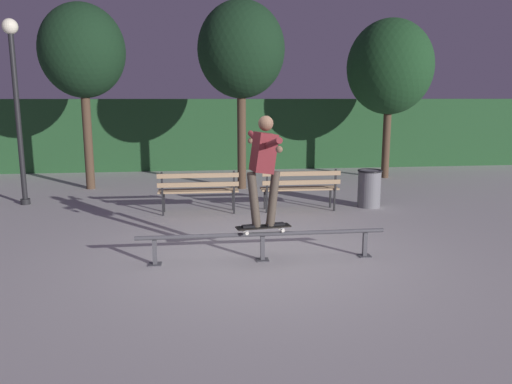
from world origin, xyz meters
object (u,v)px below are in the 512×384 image
object	(u,v)px
grind_rail	(263,239)
park_bench_left_center	(300,185)
tree_far_right	(390,67)
tree_behind_benches	(241,51)
skateboard	(263,227)
trash_can	(369,188)
tree_far_left	(82,52)
lamp_post_left	(15,89)
skateboarder	(264,162)
park_bench_leftmost	(198,188)

from	to	relation	value
grind_rail	park_bench_left_center	world-z (taller)	park_bench_left_center
tree_far_right	tree_behind_benches	world-z (taller)	tree_behind_benches
skateboard	grind_rail	bearing A→B (deg)	-180.00
park_bench_left_center	trash_can	size ratio (longest dim) A/B	2.00
tree_behind_benches	tree_far_left	size ratio (longest dim) A/B	1.02
skateboard	tree_far_left	size ratio (longest dim) A/B	0.18
trash_can	lamp_post_left	bearing A→B (deg)	170.97
skateboarder	park_bench_left_center	bearing A→B (deg)	68.70
tree_far_right	tree_behind_benches	xyz separation A→B (m)	(-4.31, -1.22, 0.30)
grind_rail	trash_can	bearing A→B (deg)	49.82
park_bench_leftmost	trash_can	size ratio (longest dim) A/B	2.00
park_bench_leftmost	park_bench_left_center	distance (m)	2.07
park_bench_leftmost	park_bench_left_center	world-z (taller)	same
tree_behind_benches	lamp_post_left	xyz separation A→B (m)	(-4.90, -1.36, -0.95)
tree_far_right	lamp_post_left	size ratio (longest dim) A/B	1.14
skateboard	park_bench_leftmost	world-z (taller)	park_bench_leftmost
tree_behind_benches	lamp_post_left	bearing A→B (deg)	-164.47
park_bench_leftmost	tree_far_right	size ratio (longest dim) A/B	0.36
grind_rail	park_bench_leftmost	xyz separation A→B (m)	(-0.87, 3.04, 0.22)
grind_rail	trash_can	xyz separation A→B (m)	(2.74, 3.25, 0.09)
grind_rail	skateboarder	size ratio (longest dim) A/B	2.30
skateboarder	trash_can	distance (m)	4.36
park_bench_left_center	lamp_post_left	size ratio (longest dim) A/B	0.41
lamp_post_left	tree_far_left	bearing A→B (deg)	59.75
tree_behind_benches	park_bench_left_center	bearing A→B (deg)	-71.13
skateboard	park_bench_left_center	size ratio (longest dim) A/B	0.50
skateboarder	grind_rail	bearing A→B (deg)	-178.20
park_bench_leftmost	tree_far_left	world-z (taller)	tree_far_left
grind_rail	skateboard	xyz separation A→B (m)	(0.01, 0.00, 0.17)
grind_rail	tree_far_right	xyz separation A→B (m)	(4.57, 7.00, 2.81)
skateboard	lamp_post_left	size ratio (longest dim) A/B	0.21
skateboard	trash_can	distance (m)	4.25
park_bench_left_center	skateboard	bearing A→B (deg)	-111.34
tree_far_right	trash_can	bearing A→B (deg)	-115.97
skateboard	park_bench_left_center	bearing A→B (deg)	68.66
skateboard	tree_behind_benches	size ratio (longest dim) A/B	0.17
lamp_post_left	trash_can	bearing A→B (deg)	-9.03
skateboarder	lamp_post_left	bearing A→B (deg)	136.45
tree_far_right	skateboarder	bearing A→B (deg)	-123.06
skateboarder	park_bench_left_center	distance (m)	3.38
park_bench_leftmost	tree_far_right	distance (m)	7.22
skateboarder	park_bench_left_center	size ratio (longest dim) A/B	0.97
park_bench_leftmost	lamp_post_left	size ratio (longest dim) A/B	0.41
grind_rail	tree_far_left	world-z (taller)	tree_far_left
skateboarder	tree_behind_benches	bearing A→B (deg)	87.56
tree_far_right	trash_can	size ratio (longest dim) A/B	5.58
tree_far_left	trash_can	distance (m)	7.61
park_bench_left_center	tree_far_right	xyz separation A→B (m)	(3.37, 3.96, 2.60)
lamp_post_left	skateboard	bearing A→B (deg)	-43.57
tree_far_right	park_bench_leftmost	bearing A→B (deg)	-143.96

